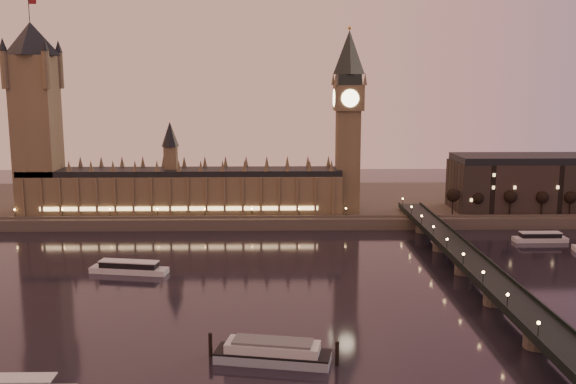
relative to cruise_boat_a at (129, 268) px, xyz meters
name	(u,v)px	position (x,y,z in m)	size (l,w,h in m)	color
ground	(242,290)	(48.97, -23.12, -2.33)	(700.00, 700.00, 0.00)	black
far_embankment	(302,203)	(78.97, 141.88, 0.67)	(560.00, 130.00, 6.00)	#423D35
palace_of_westminster	(182,186)	(8.85, 97.87, 19.38)	(180.00, 26.62, 52.00)	brown
victoria_tower	(35,108)	(-71.03, 97.88, 63.46)	(31.68, 31.68, 118.00)	brown
big_ben	(348,111)	(102.96, 97.87, 61.62)	(17.68, 17.68, 104.00)	brown
westminster_bridge	(477,275)	(140.58, -23.12, 3.19)	(13.20, 260.00, 15.30)	black
bare_tree_0	(452,198)	(160.17, 85.88, 13.79)	(6.66, 6.66, 13.53)	black
bare_tree_1	(481,198)	(176.54, 85.88, 13.79)	(6.66, 6.66, 13.53)	black
bare_tree_2	(510,198)	(192.92, 85.88, 13.79)	(6.66, 6.66, 13.53)	black
bare_tree_3	(540,198)	(209.29, 85.88, 13.79)	(6.66, 6.66, 13.53)	black
bare_tree_4	(569,198)	(225.66, 85.88, 13.79)	(6.66, 6.66, 13.53)	black
cruise_boat_a	(129,268)	(0.00, 0.00, 0.00)	(33.79, 12.75, 5.29)	silver
cruise_boat_b	(540,237)	(195.91, 50.30, -0.15)	(26.87, 6.85, 4.95)	silver
moored_barge	(273,352)	(61.11, -88.75, 0.64)	(37.79, 15.25, 7.04)	#879BAC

